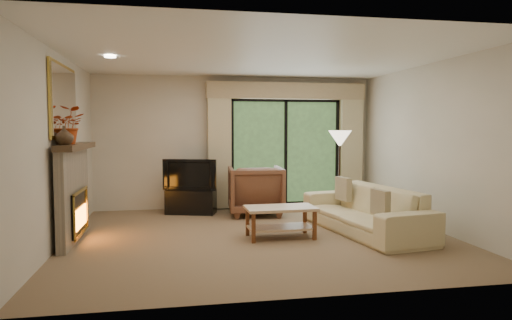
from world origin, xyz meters
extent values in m
plane|color=#82684C|center=(0.00, 0.00, 0.00)|extent=(5.50, 5.50, 0.00)
plane|color=white|center=(0.00, 0.00, 2.60)|extent=(5.50, 5.50, 0.00)
plane|color=beige|center=(0.00, 2.50, 1.30)|extent=(5.00, 0.00, 5.00)
plane|color=beige|center=(0.00, -2.50, 1.30)|extent=(5.00, 0.00, 5.00)
plane|color=beige|center=(-2.75, 0.00, 1.30)|extent=(0.00, 5.00, 5.00)
plane|color=beige|center=(2.75, 0.00, 1.30)|extent=(0.00, 5.00, 5.00)
cube|color=#C4B589|center=(-0.35, 2.34, 1.20)|extent=(0.45, 0.18, 2.35)
cube|color=#C4B589|center=(2.35, 2.34, 1.20)|extent=(0.45, 0.18, 2.35)
cube|color=tan|center=(1.00, 2.36, 2.32)|extent=(3.20, 0.24, 0.32)
cube|color=black|center=(-0.92, 1.95, 0.22)|extent=(0.97, 0.64, 0.45)
imported|color=black|center=(-0.92, 1.95, 0.73)|extent=(0.99, 0.41, 0.57)
imported|color=brown|center=(0.24, 1.64, 0.45)|extent=(1.02, 1.05, 0.90)
imported|color=beige|center=(1.61, -0.08, 0.35)|extent=(1.29, 2.50, 0.70)
cube|color=brown|center=(1.53, -0.76, 0.57)|extent=(0.14, 0.36, 0.35)
cube|color=brown|center=(1.53, 0.61, 0.58)|extent=(0.16, 0.39, 0.38)
imported|color=#402E1D|center=(-2.61, -0.32, 1.49)|extent=(0.27, 0.27, 0.24)
imported|color=#A03611|center=(-2.61, -0.07, 1.62)|extent=(0.48, 0.43, 0.50)
camera|label=1|loc=(-1.25, -6.50, 1.58)|focal=32.00mm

